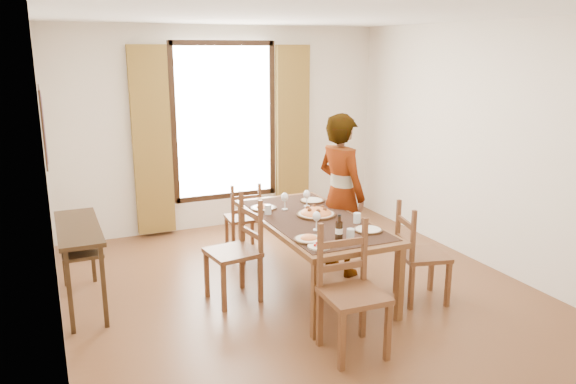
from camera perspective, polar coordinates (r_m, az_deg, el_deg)
name	(u,v)px	position (r m, az deg, el deg)	size (l,w,h in m)	color
ground	(302,293)	(5.78, 1.40, -10.19)	(5.00, 5.00, 0.00)	#483016
room_shell	(297,140)	(5.44, 0.87, 5.29)	(4.60, 5.10, 2.74)	silver
console_table	(79,238)	(5.62, -20.48, -4.35)	(0.38, 1.20, 0.80)	#301F10
dining_table	(312,224)	(5.62, 2.46, -3.30)	(0.97, 1.98, 0.76)	brown
chair_west	(236,253)	(5.50, -5.29, -6.15)	(0.51, 0.51, 1.03)	brown
chair_north	(243,219)	(6.79, -4.55, -2.78)	(0.41, 0.41, 0.87)	brown
chair_south	(351,295)	(4.58, 6.47, -10.31)	(0.49, 0.49, 1.06)	brown
chair_east	(419,256)	(5.59, 13.21, -6.38)	(0.52, 0.52, 0.98)	brown
man	(341,194)	(6.06, 5.41, -0.25)	(0.57, 0.73, 1.75)	#9BA0A4
plate_sw	(309,237)	(4.97, 2.12, -4.64)	(0.27, 0.27, 0.05)	silver
plate_se	(368,228)	(5.27, 8.14, -3.65)	(0.27, 0.27, 0.05)	silver
plate_nw	(264,206)	(5.93, -2.50, -1.47)	(0.27, 0.27, 0.05)	silver
plate_ne	(312,199)	(6.21, 2.45, -0.73)	(0.27, 0.27, 0.05)	silver
pasta_platter	(316,211)	(5.68, 2.87, -1.94)	(0.40, 0.40, 0.10)	red
caprese_plate	(319,245)	(4.81, 3.19, -5.41)	(0.20, 0.20, 0.04)	silver
wine_glass_a	(317,221)	(5.23, 2.91, -2.93)	(0.08, 0.08, 0.18)	white
wine_glass_b	(307,198)	(6.00, 1.93, -0.64)	(0.08, 0.08, 0.18)	white
wine_glass_c	(285,201)	(5.88, -0.33, -0.93)	(0.08, 0.08, 0.18)	white
tumbler_a	(357,218)	(5.49, 7.03, -2.64)	(0.07, 0.07, 0.10)	silver
tumbler_b	(268,209)	(5.73, -2.06, -1.78)	(0.07, 0.07, 0.10)	silver
tumbler_c	(351,234)	(5.01, 6.37, -4.28)	(0.07, 0.07, 0.10)	silver
wine_bottle	(339,228)	(4.93, 5.21, -3.67)	(0.07, 0.07, 0.25)	black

